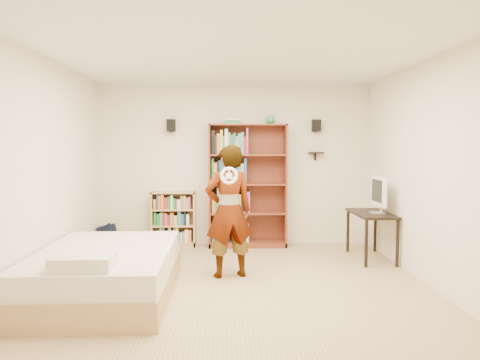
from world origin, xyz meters
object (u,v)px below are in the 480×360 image
(tall_bookshelf, at_px, (248,186))
(computer_desk, at_px, (371,236))
(person, at_px, (229,211))
(low_bookshelf, at_px, (173,219))
(daybed, at_px, (106,267))

(tall_bookshelf, height_order, computer_desk, tall_bookshelf)
(computer_desk, bearing_deg, person, -158.03)
(tall_bookshelf, bearing_deg, computer_desk, -27.79)
(computer_desk, height_order, person, person)
(low_bookshelf, relative_size, daybed, 0.41)
(tall_bookshelf, height_order, daybed, tall_bookshelf)
(person, bearing_deg, computer_desk, -172.87)
(daybed, bearing_deg, computer_desk, 24.11)
(low_bookshelf, xyz_separation_m, computer_desk, (3.00, -0.98, -0.11))
(low_bookshelf, bearing_deg, computer_desk, -18.16)
(daybed, relative_size, person, 1.32)
(tall_bookshelf, bearing_deg, low_bookshelf, 177.69)
(computer_desk, bearing_deg, tall_bookshelf, 152.21)
(tall_bookshelf, xyz_separation_m, person, (-0.33, -1.78, -0.17))
(person, bearing_deg, daybed, 12.41)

